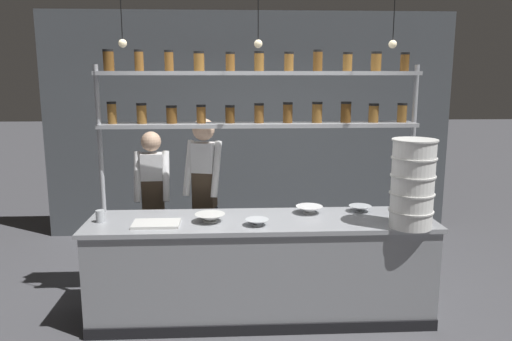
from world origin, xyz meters
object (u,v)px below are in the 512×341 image
cutting_board (156,224)px  prep_bowl_center_front (309,210)px  container_stack (413,184)px  spice_shelf_unit (259,104)px  chef_left (153,197)px  prep_bowl_near_right (210,218)px  prep_bowl_center_back (360,209)px  prep_bowl_near_left (257,222)px  serving_cup_front (100,216)px  chef_center (204,190)px

cutting_board → prep_bowl_center_front: bearing=12.3°
container_stack → spice_shelf_unit: bearing=153.3°
chef_left → cutting_board: chef_left is taller
spice_shelf_unit → prep_bowl_near_right: 1.14m
spice_shelf_unit → cutting_board: (-0.91, -0.46, -0.99)m
prep_bowl_center_back → container_stack: bearing=-58.9°
prep_bowl_near_left → chef_left: bearing=135.2°
container_stack → prep_bowl_near_right: container_stack is taller
container_stack → serving_cup_front: bearing=174.0°
prep_bowl_near_right → prep_bowl_center_front: bearing=14.1°
spice_shelf_unit → prep_bowl_near_right: bearing=-139.4°
chef_center → prep_bowl_near_left: chef_center is taller
prep_bowl_near_left → prep_bowl_center_back: prep_bowl_center_back is taller
prep_bowl_center_back → prep_bowl_near_right: bearing=-169.5°
prep_bowl_near_left → prep_bowl_near_right: prep_bowl_near_right is taller
prep_bowl_center_back → serving_cup_front: 2.36m
chef_center → cutting_board: (-0.37, -0.84, -0.09)m
chef_center → prep_bowl_near_left: 1.02m
cutting_board → prep_bowl_near_right: (0.46, 0.07, 0.02)m
prep_bowl_center_front → prep_bowl_center_back: 0.49m
container_stack → prep_bowl_near_left: bearing=175.0°
chef_center → prep_bowl_near_left: (0.49, -0.90, -0.08)m
chef_left → serving_cup_front: 0.92m
serving_cup_front → container_stack: bearing=-6.0°
prep_bowl_center_front → prep_bowl_center_back: size_ratio=1.19×
chef_left → prep_bowl_center_front: size_ratio=6.44×
chef_left → cutting_board: size_ratio=4.04×
chef_left → chef_center: bearing=-17.1°
prep_bowl_center_front → serving_cup_front: (-1.87, -0.19, 0.02)m
chef_center → container_stack: (1.78, -1.01, 0.27)m
serving_cup_front → prep_bowl_center_back: bearing=5.2°
chef_left → prep_bowl_center_back: chef_left is taller
container_stack → prep_bowl_center_back: container_stack is taller
chef_left → serving_cup_front: bearing=-114.8°
chef_left → prep_bowl_near_right: (0.63, -0.90, 0.03)m
prep_bowl_near_right → serving_cup_front: serving_cup_front is taller
prep_bowl_near_right → prep_bowl_center_back: bearing=10.5°
cutting_board → serving_cup_front: size_ratio=3.72×
chef_left → prep_bowl_near_left: 1.46m
cutting_board → prep_bowl_center_back: prep_bowl_center_back is taller
spice_shelf_unit → prep_bowl_center_back: (0.94, -0.13, -0.98)m
prep_bowl_center_front → prep_bowl_near_right: size_ratio=0.94×
chef_left → prep_bowl_near_right: 1.10m
spice_shelf_unit → serving_cup_front: bearing=-166.2°
prep_bowl_near_right → serving_cup_front: (-0.96, 0.04, 0.02)m
spice_shelf_unit → container_stack: size_ratio=3.96×
container_stack → cutting_board: 2.19m
prep_bowl_near_left → spice_shelf_unit: bearing=84.8°
chef_center → cutting_board: size_ratio=4.40×
chef_left → container_stack: 2.61m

